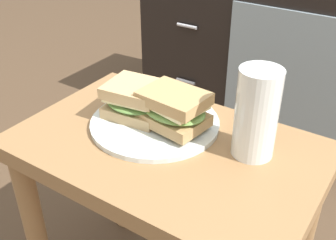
{
  "coord_description": "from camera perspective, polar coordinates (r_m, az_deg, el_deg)",
  "views": [
    {
      "loc": [
        0.34,
        -0.51,
        0.89
      ],
      "look_at": [
        0.0,
        0.0,
        0.51
      ],
      "focal_mm": 43.85,
      "sensor_mm": 36.0,
      "label": 1
    }
  ],
  "objects": [
    {
      "name": "side_table",
      "position": [
        0.81,
        -0.22,
        -8.49
      ],
      "size": [
        0.56,
        0.36,
        0.46
      ],
      "color": "olive",
      "rests_on": "ground"
    },
    {
      "name": "tv_cabinet",
      "position": [
        1.65,
        14.79,
        9.17
      ],
      "size": [
        0.96,
        0.46,
        0.58
      ],
      "color": "black",
      "rests_on": "ground"
    },
    {
      "name": "plate",
      "position": [
        0.8,
        -1.83,
        -0.38
      ],
      "size": [
        0.25,
        0.25,
        0.01
      ],
      "primitive_type": "cylinder",
      "color": "silver",
      "rests_on": "side_table"
    },
    {
      "name": "sandwich_front",
      "position": [
        0.8,
        -4.44,
        2.82
      ],
      "size": [
        0.13,
        0.11,
        0.07
      ],
      "color": "tan",
      "rests_on": "plate"
    },
    {
      "name": "sandwich_back",
      "position": [
        0.75,
        0.83,
        1.6
      ],
      "size": [
        0.14,
        0.11,
        0.07
      ],
      "color": "tan",
      "rests_on": "plate"
    },
    {
      "name": "beer_glass",
      "position": [
        0.7,
        12.19,
        0.79
      ],
      "size": [
        0.07,
        0.07,
        0.16
      ],
      "color": "silver",
      "rests_on": "side_table"
    }
  ]
}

